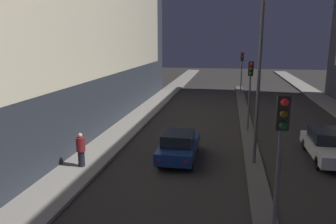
% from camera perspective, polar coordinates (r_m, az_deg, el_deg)
% --- Properties ---
extents(median_strip, '(0.85, 37.19, 0.11)m').
position_cam_1_polar(median_strip, '(25.03, 13.35, -1.61)').
color(median_strip, '#56544F').
rests_on(median_strip, ground).
extents(traffic_light_near, '(0.32, 0.42, 4.54)m').
position_cam_1_polar(traffic_light_near, '(9.01, 19.02, -4.83)').
color(traffic_light_near, '#4C4C51').
rests_on(traffic_light_near, median_strip).
extents(traffic_light_mid, '(0.32, 0.42, 4.54)m').
position_cam_1_polar(traffic_light_mid, '(21.75, 14.13, 5.34)').
color(traffic_light_mid, '#4C4C51').
rests_on(traffic_light_mid, median_strip).
extents(traffic_light_far, '(0.32, 0.42, 4.54)m').
position_cam_1_polar(traffic_light_far, '(36.63, 12.74, 8.19)').
color(traffic_light_far, '#4C4C51').
rests_on(traffic_light_far, median_strip).
extents(street_lamp, '(0.58, 0.58, 8.32)m').
position_cam_1_polar(street_lamp, '(15.73, 15.92, 12.10)').
color(street_lamp, '#4C4C51').
rests_on(street_lamp, median_strip).
extents(car_left_lane, '(1.77, 4.10, 1.50)m').
position_cam_1_polar(car_left_lane, '(16.75, 1.89, -5.84)').
color(car_left_lane, navy).
rests_on(car_left_lane, ground).
extents(car_right_lane, '(1.81, 4.63, 1.48)m').
position_cam_1_polar(car_right_lane, '(18.64, 26.09, -5.24)').
color(car_right_lane, silver).
rests_on(car_right_lane, ground).
extents(pedestrian_on_left_sidewalk, '(0.42, 0.42, 1.63)m').
position_cam_1_polar(pedestrian_on_left_sidewalk, '(15.94, -14.93, -6.29)').
color(pedestrian_on_left_sidewalk, black).
rests_on(pedestrian_on_left_sidewalk, sidewalk_left).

